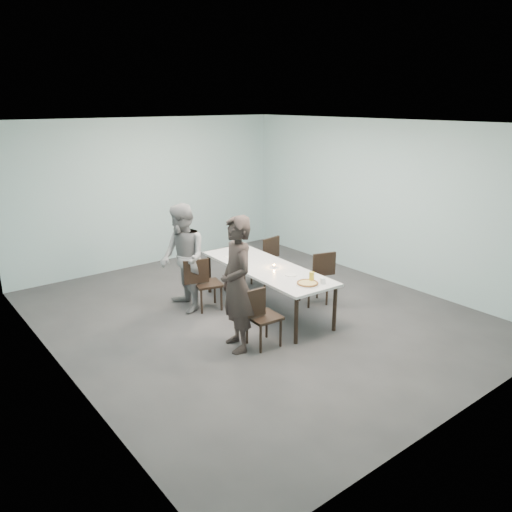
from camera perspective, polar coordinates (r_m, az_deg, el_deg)
ground at (r=8.13m, az=-0.16°, el=-6.68°), size 7.00×7.00×0.00m
room_shell at (r=7.53m, az=-0.17°, el=7.53°), size 6.02×7.02×3.01m
table at (r=8.07m, az=1.19°, el=-1.59°), size 1.04×2.64×0.75m
chair_near_left at (r=6.92m, az=0.35°, el=-6.59°), size 0.62×0.45×0.87m
chair_far_left at (r=8.20m, az=-6.07°, el=-2.79°), size 0.65×0.51×0.87m
chair_near_right at (r=8.49m, az=7.10°, el=-2.12°), size 0.65×0.52×0.87m
chair_far_right at (r=9.32m, az=1.30°, el=-0.20°), size 0.64×0.47×0.87m
diner_near at (r=6.73m, az=-2.21°, el=-3.26°), size 0.62×0.78×1.89m
diner_far at (r=8.10m, az=-8.37°, el=-0.28°), size 0.80×0.95×1.77m
pizza at (r=7.30m, az=5.90°, el=-3.13°), size 0.34×0.34×0.04m
side_plate at (r=7.67m, az=4.02°, el=-2.16°), size 0.18×0.18×0.01m
beer_glass at (r=7.40m, az=6.38°, el=-2.39°), size 0.08×0.08×0.15m
water_tumbler at (r=7.35m, az=7.64°, el=-2.81°), size 0.08×0.08×0.09m
tealight at (r=8.00m, az=2.08°, el=-1.18°), size 0.06×0.06×0.05m
amber_tumbler at (r=8.58m, az=-2.04°, el=0.25°), size 0.07×0.07×0.08m
menu at (r=8.56m, az=-2.48°, el=-0.05°), size 0.31×0.24×0.01m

